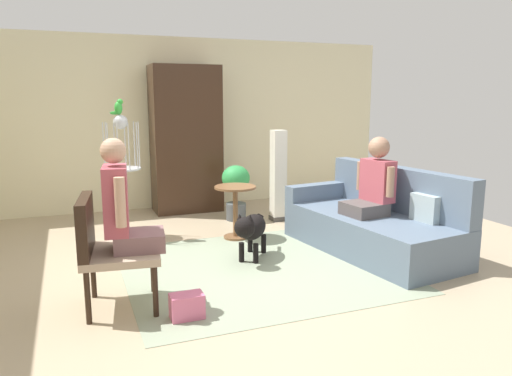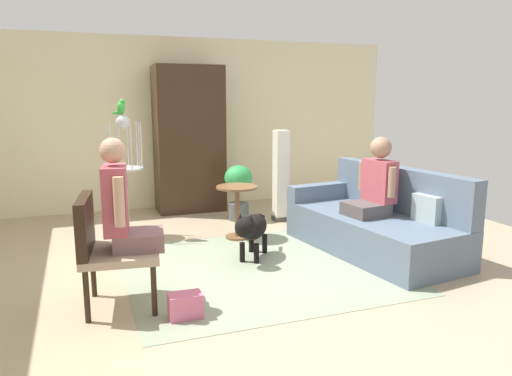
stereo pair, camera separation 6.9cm
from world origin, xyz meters
name	(u,v)px [view 2 (the right image)]	position (x,y,z in m)	size (l,w,h in m)	color
ground_plane	(246,267)	(0.00, 0.00, 0.00)	(7.59, 7.59, 0.00)	tan
back_wall	(180,123)	(0.00, 3.10, 1.28)	(6.93, 0.12, 2.56)	beige
area_rug	(258,268)	(0.10, -0.07, 0.00)	(2.56, 2.39, 0.01)	gray
couch	(376,224)	(1.53, 0.04, 0.30)	(1.21, 2.15, 0.91)	slate
armchair	(104,242)	(-1.35, -0.49, 0.55)	(0.67, 0.68, 0.92)	black
person_on_couch	(375,184)	(1.48, 0.01, 0.76)	(0.52, 0.54, 0.84)	#514A49
person_on_armchair	(122,206)	(-1.20, -0.51, 0.83)	(0.49, 0.51, 0.90)	#7E595B
round_end_table	(237,204)	(0.24, 1.01, 0.42)	(0.50, 0.50, 0.64)	brown
dog	(252,228)	(0.14, 0.21, 0.34)	(0.54, 0.71, 0.55)	black
bird_cage_stand	(125,173)	(-0.99, 1.52, 0.79)	(0.42, 0.42, 1.48)	silver
parrot	(121,107)	(-1.00, 1.52, 1.56)	(0.17, 0.10, 0.18)	green
potted_plant	(239,187)	(0.54, 1.86, 0.47)	(0.38, 0.38, 0.76)	#4C5156
column_lamp	(281,176)	(1.07, 1.64, 0.62)	(0.20, 0.20, 1.24)	#4C4742
armoire_cabinet	(189,139)	(0.05, 2.69, 1.07)	(0.98, 0.56, 2.13)	#382316
handbag	(185,306)	(-0.80, -0.90, 0.10)	(0.25, 0.16, 0.20)	#D8668C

